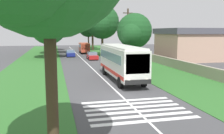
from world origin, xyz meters
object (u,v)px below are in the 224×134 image
at_px(roadside_tree_left_2, 52,25).
at_px(roadside_tree_right_0, 101,23).
at_px(roadside_building, 187,44).
at_px(trailing_car_0, 92,56).
at_px(coach_bus, 121,60).
at_px(roadside_tree_right_1, 92,19).
at_px(trailing_minibus_0, 84,47).
at_px(utility_pole, 128,38).
at_px(roadside_tree_left_3, 47,27).
at_px(roadside_tree_right_3, 133,32).
at_px(trailing_car_1, 70,53).
at_px(roadside_tree_left_0, 51,23).
at_px(roadside_tree_right_2, 88,27).

relative_size(roadside_tree_left_2, roadside_tree_right_0, 0.96).
bearing_deg(roadside_building, roadside_tree_left_2, 39.24).
relative_size(trailing_car_0, roadside_tree_right_0, 0.39).
height_order(coach_bus, roadside_tree_right_1, roadside_tree_right_1).
height_order(coach_bus, trailing_minibus_0, coach_bus).
xyz_separation_m(roadside_tree_right_0, roadside_tree_right_1, (16.46, -0.44, 1.58)).
height_order(trailing_car_0, utility_pole, utility_pole).
xyz_separation_m(utility_pole, roadside_building, (8.26, -14.12, -1.36)).
height_order(roadside_tree_left_2, roadside_tree_right_0, roadside_tree_right_0).
bearing_deg(roadside_tree_left_3, roadside_tree_right_3, -149.38).
bearing_deg(coach_bus, trailing_car_0, 0.06).
distance_m(trailing_car_1, roadside_tree_left_0, 11.14).
xyz_separation_m(roadside_tree_right_2, roadside_tree_right_3, (-47.96, 0.40, -1.51)).
distance_m(roadside_tree_left_3, roadside_tree_right_2, 30.92).
bearing_deg(trailing_car_1, roadside_tree_left_0, 25.22).
relative_size(trailing_car_1, utility_pole, 0.52).
relative_size(trailing_car_1, trailing_minibus_0, 0.72).
xyz_separation_m(trailing_car_1, roadside_tree_right_3, (-21.48, -6.98, 4.54)).
bearing_deg(coach_bus, roadside_tree_left_2, 9.34).
bearing_deg(roadside_tree_left_3, trailing_minibus_0, -41.57).
height_order(roadside_tree_left_3, roadside_tree_right_1, roadside_tree_right_1).
height_order(trailing_car_1, roadside_building, roadside_building).
bearing_deg(roadside_tree_left_3, coach_bus, -161.87).
bearing_deg(roadside_building, roadside_tree_right_3, 125.71).
relative_size(roadside_tree_left_3, roadside_building, 0.97).
bearing_deg(utility_pole, trailing_car_1, 18.74).
bearing_deg(roadside_building, utility_pole, 120.32).
bearing_deg(roadside_tree_right_2, utility_pole, 179.17).
bearing_deg(trailing_car_0, roadside_tree_left_3, 61.39).
height_order(roadside_tree_right_1, roadside_tree_right_3, roadside_tree_right_1).
relative_size(trailing_car_1, roadside_tree_left_3, 0.43).
relative_size(trailing_car_0, trailing_car_1, 1.00).
bearing_deg(trailing_car_1, roadside_tree_left_3, 114.37).
height_order(roadside_tree_left_0, roadside_tree_left_3, roadside_tree_left_0).
bearing_deg(roadside_tree_left_2, trailing_car_0, -163.37).
bearing_deg(trailing_minibus_0, roadside_tree_left_3, 138.43).
distance_m(trailing_minibus_0, roadside_tree_left_0, 9.62).
height_order(trailing_car_0, roadside_tree_right_0, roadside_tree_right_0).
distance_m(coach_bus, roadside_building, 23.24).
xyz_separation_m(coach_bus, trailing_car_1, (27.23, 3.72, -1.48)).
bearing_deg(roadside_tree_left_0, roadside_tree_left_3, 175.94).
relative_size(trailing_minibus_0, roadside_tree_right_2, 0.59).
xyz_separation_m(trailing_car_1, roadside_tree_left_3, (-2.05, 4.52, 5.49)).
relative_size(roadside_tree_right_1, roadside_tree_right_2, 1.21).
bearing_deg(roadside_tree_right_3, trailing_minibus_0, 6.19).
bearing_deg(trailing_minibus_0, roadside_tree_left_2, 34.24).
bearing_deg(roadside_tree_left_2, roadside_tree_left_3, 178.07).
bearing_deg(roadside_tree_right_2, roadside_tree_right_1, 178.61).
bearing_deg(roadside_tree_right_1, roadside_tree_right_3, 179.76).
height_order(trailing_car_1, roadside_tree_left_0, roadside_tree_left_0).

